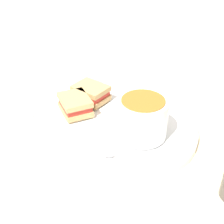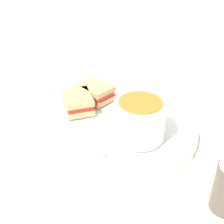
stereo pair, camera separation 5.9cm
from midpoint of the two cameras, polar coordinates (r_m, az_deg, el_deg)
name	(u,v)px [view 2 (the right image)]	position (r m, az deg, el deg)	size (l,w,h in m)	color
ground_plane	(112,129)	(0.62, 2.76, -3.29)	(2.40, 2.40, 0.00)	beige
plate	(112,125)	(0.61, 2.78, -2.47)	(0.33, 0.33, 0.02)	white
soup_bowl	(139,119)	(0.55, 8.13, -1.44)	(0.09, 0.09, 0.07)	white
spoon	(96,149)	(0.53, 0.31, -6.84)	(0.06, 0.10, 0.01)	silver
sandwich_half_near	(95,92)	(0.67, -0.51, 3.64)	(0.08, 0.09, 0.03)	tan
sandwich_half_far	(78,102)	(0.63, -3.62, 1.70)	(0.06, 0.07, 0.03)	tan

